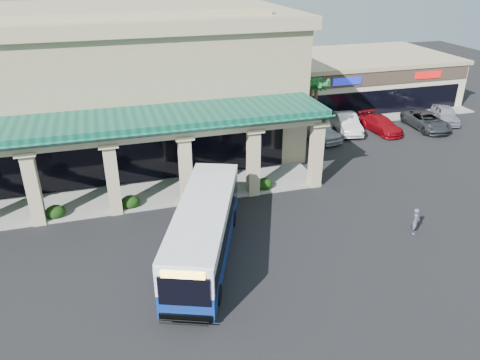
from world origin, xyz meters
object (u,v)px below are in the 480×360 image
object	(u,v)px
pedestrian	(416,221)
car_white	(346,123)
car_red	(381,124)
car_gray	(426,121)
car_silver	(318,129)
car_extra	(445,114)
transit_bus	(204,231)

from	to	relation	value
pedestrian	car_white	xyz separation A→B (m)	(4.53, 16.74, 0.04)
car_red	car_gray	bearing A→B (deg)	-11.03
car_red	car_gray	size ratio (longest dim) A/B	0.88
pedestrian	car_silver	xyz separation A→B (m)	(1.28, 15.84, 0.08)
pedestrian	car_gray	size ratio (longest dim) A/B	0.29
car_white	car_silver	bearing A→B (deg)	-152.97
pedestrian	car_white	distance (m)	17.34
car_silver	car_red	size ratio (longest dim) A/B	1.05
pedestrian	car_gray	xyz separation A→B (m)	(12.05, 15.40, -0.03)
car_red	car_gray	distance (m)	4.53
car_extra	car_silver	bearing A→B (deg)	-156.37
car_red	car_extra	bearing A→B (deg)	-0.59
transit_bus	car_white	distance (m)	22.82
pedestrian	car_silver	size ratio (longest dim) A/B	0.31
car_white	car_red	world-z (taller)	car_white
car_silver	car_white	size ratio (longest dim) A/B	1.01
car_gray	car_extra	xyz separation A→B (m)	(2.95, 1.08, 0.01)
car_silver	car_white	world-z (taller)	car_silver
car_white	car_gray	xyz separation A→B (m)	(7.53, -1.34, -0.07)
car_silver	car_gray	world-z (taller)	car_silver
transit_bus	car_extra	distance (m)	31.18
car_white	car_red	size ratio (longest dim) A/B	1.04
car_silver	car_red	bearing A→B (deg)	-12.00
transit_bus	car_white	xyz separation A→B (m)	(16.69, 15.55, -0.73)
car_white	car_extra	bearing A→B (deg)	10.02
pedestrian	car_silver	world-z (taller)	car_silver
pedestrian	car_extra	world-z (taller)	pedestrian
car_extra	pedestrian	bearing A→B (deg)	-111.38
pedestrian	car_red	distance (m)	17.54
car_white	car_red	distance (m)	3.16
car_gray	car_extra	distance (m)	3.14
transit_bus	car_extra	bearing A→B (deg)	50.89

